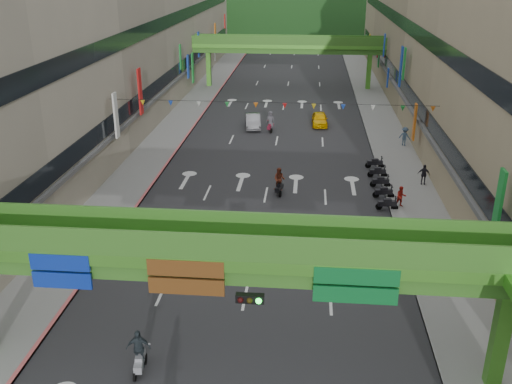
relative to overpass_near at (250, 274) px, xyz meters
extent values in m
cube|color=#28282B|center=(-0.93, 44.62, -5.20)|extent=(18.00, 140.00, 0.02)
cube|color=gray|center=(-11.93, 44.62, -5.13)|extent=(4.00, 140.00, 0.15)
cube|color=gray|center=(10.07, 44.62, -5.13)|extent=(4.00, 140.00, 0.15)
cube|color=#CC5959|center=(-10.03, 44.62, -5.12)|extent=(0.20, 140.00, 0.18)
cube|color=gray|center=(8.17, 44.62, -5.12)|extent=(0.20, 140.00, 0.18)
cube|color=#9E937F|center=(-19.93, 44.62, 4.29)|extent=(12.00, 95.00, 19.00)
cube|color=black|center=(-13.88, 44.62, -1.01)|extent=(0.08, 90.25, 1.40)
cube|color=black|center=(-13.88, 44.62, 4.99)|extent=(0.08, 90.25, 1.40)
cube|color=gray|center=(18.07, 44.62, 4.29)|extent=(12.00, 95.00, 19.00)
cube|color=black|center=(12.02, 44.62, -1.01)|extent=(0.08, 90.25, 1.40)
cube|color=black|center=(12.02, 44.62, 4.99)|extent=(0.08, 90.25, 1.40)
cube|color=#4C9E2D|center=(-0.93, 0.62, 0.54)|extent=(28.00, 2.20, 0.50)
cube|color=#387223|center=(-0.93, 0.62, -0.06)|extent=(28.00, 1.76, 0.70)
cube|color=#4C9E2D|center=(10.07, 0.62, -2.81)|extent=(0.60, 0.60, 4.80)
cube|color=#387223|center=(-0.93, -0.42, 1.34)|extent=(28.00, 0.12, 1.10)
cube|color=#387223|center=(-0.93, 1.66, 1.34)|extent=(28.00, 0.12, 1.10)
cube|color=navy|center=(-7.43, -0.46, -0.06)|extent=(2.40, 0.12, 1.50)
cube|color=#593314|center=(-2.43, -0.46, -0.06)|extent=(3.00, 0.12, 1.50)
cube|color=#0C5926|center=(4.07, -0.46, -0.06)|extent=(3.20, 0.12, 1.50)
cube|color=black|center=(0.07, -0.61, -0.71)|extent=(1.10, 0.28, 0.35)
cube|color=#4C9E2D|center=(-0.93, 59.62, 0.54)|extent=(28.00, 2.20, 0.50)
cube|color=#387223|center=(-0.93, 59.62, -0.06)|extent=(28.00, 1.76, 0.70)
cube|color=#4C9E2D|center=(-11.93, 59.62, -2.81)|extent=(0.60, 0.60, 4.80)
cube|color=#4C9E2D|center=(10.07, 59.62, -2.81)|extent=(0.60, 0.60, 4.80)
cube|color=#387223|center=(-0.93, 58.58, 1.34)|extent=(28.00, 0.12, 1.10)
cube|color=#387223|center=(-0.93, 60.66, 1.34)|extent=(28.00, 0.12, 1.10)
ellipsoid|color=#1C4419|center=(-15.93, 154.62, -5.21)|extent=(168.00, 140.00, 112.00)
ellipsoid|color=#1C4419|center=(24.07, 174.62, -5.21)|extent=(208.00, 176.00, 128.00)
cylinder|color=black|center=(-0.93, 24.62, 0.99)|extent=(26.00, 0.03, 0.03)
cone|color=red|center=(-13.43, 24.62, 0.74)|extent=(0.36, 0.36, 0.40)
cone|color=gold|center=(-11.16, 24.62, 0.74)|extent=(0.36, 0.36, 0.40)
cone|color=#193FB2|center=(-8.89, 24.62, 0.74)|extent=(0.36, 0.36, 0.40)
cone|color=silver|center=(-6.61, 24.62, 0.74)|extent=(0.36, 0.36, 0.40)
cone|color=#198C33|center=(-4.34, 24.62, 0.74)|extent=(0.36, 0.36, 0.40)
cone|color=orange|center=(-2.07, 24.62, 0.74)|extent=(0.36, 0.36, 0.40)
cone|color=red|center=(0.20, 24.62, 0.74)|extent=(0.36, 0.36, 0.40)
cone|color=gold|center=(2.48, 24.62, 0.74)|extent=(0.36, 0.36, 0.40)
cone|color=#193FB2|center=(4.75, 24.62, 0.74)|extent=(0.36, 0.36, 0.40)
cone|color=silver|center=(7.02, 24.62, 0.74)|extent=(0.36, 0.36, 0.40)
cone|color=#198C33|center=(9.29, 24.62, 0.74)|extent=(0.36, 0.36, 0.40)
cone|color=orange|center=(11.57, 24.62, 0.74)|extent=(0.36, 0.36, 0.40)
cube|color=black|center=(0.07, 20.84, -4.66)|extent=(0.61, 1.34, 0.35)
cube|color=black|center=(0.07, 20.84, -4.41)|extent=(0.41, 0.60, 0.18)
cube|color=black|center=(-0.05, 21.38, -4.16)|extent=(0.55, 0.17, 0.06)
cylinder|color=black|center=(-0.05, 21.38, -4.96)|extent=(0.20, 0.51, 0.50)
cylinder|color=black|center=(0.18, 20.30, -4.96)|extent=(0.20, 0.51, 0.50)
imported|color=maroon|center=(0.07, 20.84, -3.97)|extent=(0.98, 0.84, 1.77)
cube|color=gray|center=(-4.80, 0.13, -4.66)|extent=(0.53, 1.34, 0.35)
cube|color=gray|center=(-4.80, 0.13, -4.41)|extent=(0.38, 0.59, 0.18)
cube|color=gray|center=(-4.72, 0.67, -4.16)|extent=(0.55, 0.14, 0.06)
cylinder|color=black|center=(-4.72, 0.67, -4.96)|extent=(0.17, 0.51, 0.50)
cylinder|color=black|center=(-4.88, -0.42, -4.96)|extent=(0.17, 0.51, 0.50)
imported|color=#232B30|center=(-4.80, 0.13, -3.97)|extent=(1.09, 0.58, 1.78)
cube|color=maroon|center=(-1.78, 37.79, -4.66)|extent=(0.64, 1.35, 0.35)
cube|color=maroon|center=(-1.78, 37.79, -4.41)|extent=(0.42, 0.60, 0.18)
cube|color=maroon|center=(-1.91, 38.33, -4.16)|extent=(0.55, 0.19, 0.06)
cylinder|color=black|center=(-1.91, 38.33, -4.96)|extent=(0.21, 0.51, 0.50)
cylinder|color=black|center=(-1.65, 37.26, -4.96)|extent=(0.21, 0.51, 0.50)
imported|color=#49474E|center=(-1.78, 37.79, -3.94)|extent=(1.00, 0.77, 1.83)
cube|color=black|center=(7.87, 18.57, -4.66)|extent=(1.33, 0.49, 0.35)
cube|color=black|center=(7.87, 18.57, -4.41)|extent=(0.58, 0.36, 0.18)
cube|color=black|center=(8.41, 18.50, -4.16)|extent=(0.12, 0.55, 0.06)
cylinder|color=black|center=(8.41, 18.50, -4.96)|extent=(0.51, 0.16, 0.50)
cylinder|color=black|center=(7.32, 18.63, -4.96)|extent=(0.51, 0.16, 0.50)
cube|color=black|center=(7.87, 20.77, -4.66)|extent=(1.33, 0.49, 0.35)
cube|color=black|center=(7.87, 20.77, -4.41)|extent=(0.58, 0.36, 0.18)
cube|color=black|center=(8.41, 20.70, -4.16)|extent=(0.12, 0.55, 0.06)
cylinder|color=black|center=(8.41, 20.70, -4.96)|extent=(0.51, 0.16, 0.50)
cylinder|color=black|center=(7.32, 20.83, -4.96)|extent=(0.51, 0.16, 0.50)
cube|color=black|center=(7.87, 22.97, -4.66)|extent=(1.33, 0.49, 0.35)
cube|color=black|center=(7.87, 22.97, -4.41)|extent=(0.58, 0.36, 0.18)
cube|color=black|center=(8.41, 22.90, -4.16)|extent=(0.12, 0.55, 0.06)
cylinder|color=black|center=(8.41, 22.90, -4.96)|extent=(0.51, 0.16, 0.50)
cylinder|color=black|center=(7.32, 23.03, -4.96)|extent=(0.51, 0.16, 0.50)
cube|color=black|center=(7.87, 25.17, -4.66)|extent=(1.33, 0.49, 0.35)
cube|color=black|center=(7.87, 25.17, -4.41)|extent=(0.58, 0.36, 0.18)
cube|color=black|center=(8.41, 25.10, -4.16)|extent=(0.12, 0.55, 0.06)
cylinder|color=black|center=(8.41, 25.10, -4.96)|extent=(0.51, 0.16, 0.50)
cylinder|color=black|center=(7.32, 25.23, -4.96)|extent=(0.51, 0.16, 0.50)
cube|color=black|center=(7.87, 27.37, -4.66)|extent=(1.33, 0.49, 0.35)
cube|color=black|center=(7.87, 27.37, -4.41)|extent=(0.58, 0.36, 0.18)
cube|color=black|center=(8.41, 27.30, -4.16)|extent=(0.12, 0.55, 0.06)
cylinder|color=black|center=(8.41, 27.30, -4.96)|extent=(0.51, 0.16, 0.50)
cylinder|color=black|center=(7.32, 27.43, -4.96)|extent=(0.51, 0.16, 0.50)
imported|color=gray|center=(-3.72, 39.15, -4.49)|extent=(2.03, 4.48, 1.42)
imported|color=#F6B905|center=(3.31, 40.70, -4.51)|extent=(1.75, 4.14, 1.40)
imported|color=#B51C13|center=(8.87, 19.03, -4.45)|extent=(0.82, 0.69, 1.52)
imported|color=black|center=(11.27, 23.71, -4.41)|extent=(0.99, 0.55, 1.60)
imported|color=#394E66|center=(11.27, 33.84, -4.31)|extent=(0.99, 0.87, 1.78)
camera|label=1|loc=(2.04, -19.24, 11.37)|focal=40.00mm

